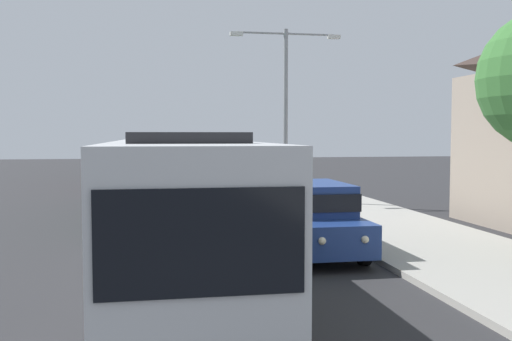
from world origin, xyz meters
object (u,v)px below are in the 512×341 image
bus_fourth_in_line (159,152)px  streetlamp_mid (286,97)px  bus_lead (179,208)px  bus_second_in_line (166,171)px  bus_middle (161,158)px  white_suv (314,215)px

bus_fourth_in_line → streetlamp_mid: streetlamp_mid is taller
bus_lead → streetlamp_mid: 15.01m
bus_lead → bus_second_in_line: size_ratio=0.93×
bus_lead → bus_fourth_in_line: 37.44m
bus_middle → streetlamp_mid: bearing=-65.1°
bus_fourth_in_line → streetlamp_mid: size_ratio=1.41×
bus_lead → bus_middle: size_ratio=1.00×
bus_second_in_line → white_suv: 9.73m
bus_middle → white_suv: bearing=-80.6°
bus_middle → white_suv: bus_middle is taller
bus_fourth_in_line → bus_middle: bearing=-90.0°
bus_second_in_line → bus_middle: (-0.00, 13.34, -0.00)m
bus_fourth_in_line → streetlamp_mid: bearing=-77.2°
bus_second_in_line → bus_fourth_in_line: bearing=90.0°
white_suv → bus_lead: bearing=-141.5°
bus_middle → bus_fourth_in_line: 12.17m
bus_lead → bus_middle: (0.00, 25.27, 0.00)m
bus_middle → streetlamp_mid: 13.21m
streetlamp_mid → bus_middle: bearing=114.9°
bus_lead → bus_fourth_in_line: bearing=90.0°
bus_lead → bus_second_in_line: same height
bus_fourth_in_line → white_suv: (3.70, -34.49, -0.66)m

